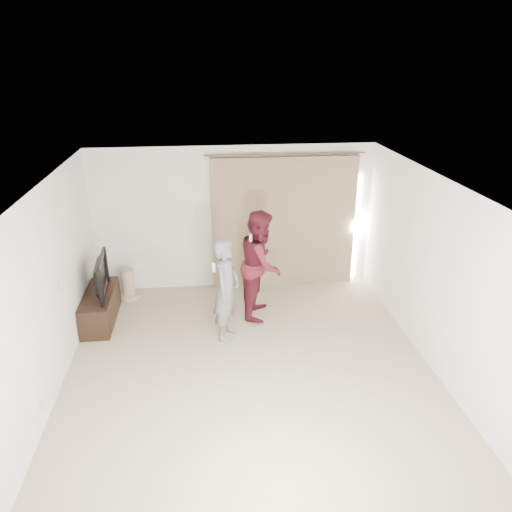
# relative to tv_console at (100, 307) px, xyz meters

# --- Properties ---
(floor) EXTENTS (5.50, 5.50, 0.00)m
(floor) POSITION_rel_tv_console_xyz_m (2.27, -1.60, -0.25)
(floor) COLOR tan
(floor) RESTS_ON ground
(wall_back) EXTENTS (5.00, 0.04, 2.60)m
(wall_back) POSITION_rel_tv_console_xyz_m (2.27, 1.15, 1.05)
(wall_back) COLOR white
(wall_back) RESTS_ON ground
(wall_left) EXTENTS (0.04, 5.50, 2.60)m
(wall_left) POSITION_rel_tv_console_xyz_m (-0.23, -1.60, 1.05)
(wall_left) COLOR white
(wall_left) RESTS_ON ground
(ceiling) EXTENTS (5.00, 5.50, 0.01)m
(ceiling) POSITION_rel_tv_console_xyz_m (2.27, -1.60, 2.35)
(ceiling) COLOR white
(ceiling) RESTS_ON wall_back
(curtain) EXTENTS (2.80, 0.11, 2.46)m
(curtain) POSITION_rel_tv_console_xyz_m (3.18, 1.08, 0.96)
(curtain) COLOR #907958
(curtain) RESTS_ON ground
(tv_console) EXTENTS (0.45, 1.29, 0.50)m
(tv_console) POSITION_rel_tv_console_xyz_m (0.00, 0.00, 0.00)
(tv_console) COLOR black
(tv_console) RESTS_ON ground
(tv) EXTENTS (0.22, 1.04, 0.60)m
(tv) POSITION_rel_tv_console_xyz_m (0.00, 0.00, 0.55)
(tv) COLOR black
(tv) RESTS_ON tv_console
(scratching_post) EXTENTS (0.41, 0.41, 0.54)m
(scratching_post) POSITION_rel_tv_console_xyz_m (0.34, 0.80, -0.03)
(scratching_post) COLOR tan
(scratching_post) RESTS_ON ground
(person_man) EXTENTS (0.57, 0.68, 1.58)m
(person_man) POSITION_rel_tv_console_xyz_m (2.01, -0.71, 0.54)
(person_man) COLOR slate
(person_man) RESTS_ON ground
(person_woman) EXTENTS (0.88, 1.02, 1.79)m
(person_woman) POSITION_rel_tv_console_xyz_m (2.61, -0.03, 0.65)
(person_woman) COLOR #531521
(person_woman) RESTS_ON ground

